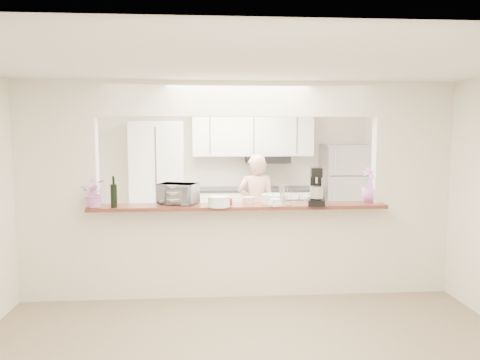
{
  "coord_description": "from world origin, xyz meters",
  "views": [
    {
      "loc": [
        -0.38,
        -5.37,
        1.94
      ],
      "look_at": [
        0.04,
        0.3,
        1.34
      ],
      "focal_mm": 35.0,
      "sensor_mm": 36.0,
      "label": 1
    }
  ],
  "objects": [
    {
      "name": "wine_bottle_a",
      "position": [
        -1.4,
        -0.15,
        1.23
      ],
      "size": [
        0.07,
        0.07,
        0.35
      ],
      "color": "black",
      "rests_on": "bar_counter"
    },
    {
      "name": "stand_mixer",
      "position": [
        0.88,
        -0.14,
        1.29
      ],
      "size": [
        0.24,
        0.32,
        0.44
      ],
      "color": "black",
      "rests_on": "bar_counter"
    },
    {
      "name": "red_bowl",
      "position": [
        -0.15,
        -0.03,
        1.13
      ],
      "size": [
        0.15,
        0.15,
        0.07
      ],
      "primitive_type": "cylinder",
      "color": "maroon",
      "rests_on": "bar_counter"
    },
    {
      "name": "refrigerator",
      "position": [
        2.05,
        2.65,
        0.85
      ],
      "size": [
        0.75,
        0.7,
        1.7
      ],
      "primitive_type": "cube",
      "color": "#9D9DA1",
      "rests_on": "floor"
    },
    {
      "name": "tan_bowl",
      "position": [
        0.13,
        0.08,
        1.13
      ],
      "size": [
        0.15,
        0.15,
        0.07
      ],
      "primitive_type": "cylinder",
      "color": "beige",
      "rests_on": "bar_counter"
    },
    {
      "name": "plate_stack_b",
      "position": [
        0.42,
        0.03,
        1.14
      ],
      "size": [
        0.3,
        0.3,
        0.1
      ],
      "color": "white",
      "rests_on": "bar_counter"
    },
    {
      "name": "plate_stack_a",
      "position": [
        -0.23,
        -0.19,
        1.15
      ],
      "size": [
        0.25,
        0.25,
        0.12
      ],
      "color": "white",
      "rests_on": "bar_counter"
    },
    {
      "name": "toaster_oven",
      "position": [
        -0.7,
        0.05,
        1.21
      ],
      "size": [
        0.51,
        0.42,
        0.24
      ],
      "primitive_type": "imported",
      "rotation": [
        0.0,
        0.0,
        -0.34
      ],
      "color": "#9FA0A4",
      "rests_on": "bar_counter"
    },
    {
      "name": "person",
      "position": [
        0.38,
        1.56,
        0.79
      ],
      "size": [
        0.63,
        0.47,
        1.58
      ],
      "primitive_type": "imported",
      "rotation": [
        0.0,
        0.0,
        2.98
      ],
      "color": "#DD9E90",
      "rests_on": "floor"
    },
    {
      "name": "flower_right",
      "position": [
        1.6,
        0.05,
        1.3
      ],
      "size": [
        0.28,
        0.28,
        0.42
      ],
      "primitive_type": "imported",
      "rotation": [
        0.0,
        0.0,
        -0.21
      ],
      "color": "#A664BB",
      "rests_on": "bar_counter"
    },
    {
      "name": "utensil_caddy",
      "position": [
        0.45,
        -0.15,
        1.19
      ],
      "size": [
        0.29,
        0.24,
        0.24
      ],
      "color": "silver",
      "rests_on": "bar_counter"
    },
    {
      "name": "flower_left",
      "position": [
        -1.6,
        -0.15,
        1.25
      ],
      "size": [
        0.29,
        0.25,
        0.32
      ],
      "primitive_type": "imported",
      "rotation": [
        0.0,
        0.0,
        0.0
      ],
      "color": "#E378DB",
      "rests_on": "bar_counter"
    },
    {
      "name": "kitchen_cabinets",
      "position": [
        -0.19,
        2.72,
        0.97
      ],
      "size": [
        3.15,
        0.62,
        2.25
      ],
      "color": "white",
      "rests_on": "floor"
    },
    {
      "name": "serving_bowls",
      "position": [
        -0.7,
        0.05,
        1.21
      ],
      "size": [
        0.38,
        0.38,
        0.23
      ],
      "primitive_type": "imported",
      "rotation": [
        0.0,
        0.0,
        0.22
      ],
      "color": "white",
      "rests_on": "bar_counter"
    },
    {
      "name": "bar_counter",
      "position": [
        0.0,
        -0.0,
        0.58
      ],
      "size": [
        3.4,
        0.38,
        1.09
      ],
      "color": "#EDE5CF",
      "rests_on": "floor"
    },
    {
      "name": "floor",
      "position": [
        0.0,
        0.0,
        0.0
      ],
      "size": [
        6.0,
        6.0,
        0.0
      ],
      "primitive_type": "plane",
      "color": "gray",
      "rests_on": "ground"
    },
    {
      "name": "partition",
      "position": [
        0.0,
        0.0,
        1.48
      ],
      "size": [
        5.0,
        0.15,
        2.5
      ],
      "color": "#EDE5CF",
      "rests_on": "floor"
    },
    {
      "name": "wine_bottle_b",
      "position": [
        -1.4,
        -0.15,
        1.22
      ],
      "size": [
        0.07,
        0.07,
        0.33
      ],
      "color": "black",
      "rests_on": "bar_counter"
    },
    {
      "name": "tile_overlay",
      "position": [
        0.0,
        1.55,
        0.01
      ],
      "size": [
        5.0,
        2.9,
        0.01
      ],
      "primitive_type": "cube",
      "color": "beige",
      "rests_on": "floor"
    }
  ]
}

